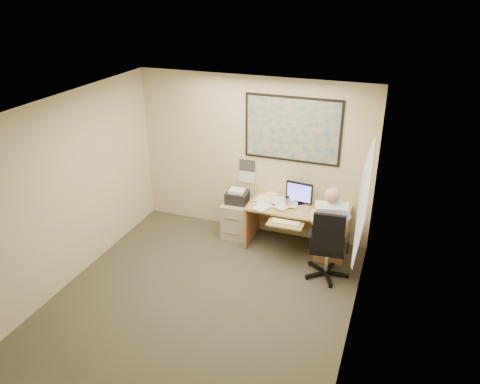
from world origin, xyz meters
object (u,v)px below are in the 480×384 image
(desk, at_px, (318,227))
(filing_cabinet, at_px, (237,216))
(office_chair, at_px, (326,258))
(person, at_px, (330,233))

(desk, height_order, filing_cabinet, desk)
(filing_cabinet, bearing_deg, desk, -4.19)
(office_chair, relative_size, person, 0.81)
(desk, distance_m, person, 0.71)
(desk, relative_size, filing_cabinet, 1.83)
(filing_cabinet, xyz_separation_m, person, (1.67, -0.64, 0.34))
(filing_cabinet, xyz_separation_m, office_chair, (1.66, -0.72, -0.04))
(filing_cabinet, height_order, person, person)
(desk, bearing_deg, office_chair, -68.28)
(desk, height_order, office_chair, office_chair)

